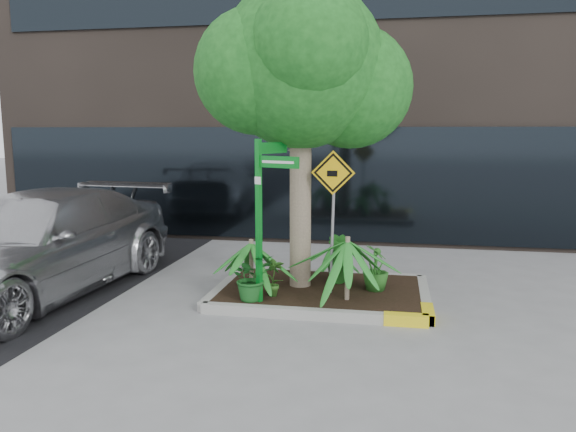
% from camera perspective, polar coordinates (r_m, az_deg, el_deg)
% --- Properties ---
extents(ground, '(80.00, 80.00, 0.00)m').
position_cam_1_polar(ground, '(8.77, 1.84, -8.70)').
color(ground, gray).
rests_on(ground, ground).
extents(planter, '(3.35, 2.36, 0.15)m').
position_cam_1_polar(planter, '(8.97, 3.59, -7.63)').
color(planter, '#9E9E99').
rests_on(planter, ground).
extents(tree, '(3.29, 2.92, 4.93)m').
position_cam_1_polar(tree, '(8.86, 1.32, 15.05)').
color(tree, gray).
rests_on(tree, ground).
extents(palm_front, '(1.06, 1.06, 1.18)m').
position_cam_1_polar(palm_front, '(8.21, 6.09, -2.53)').
color(palm_front, gray).
rests_on(palm_front, ground).
extents(palm_left, '(0.90, 0.90, 1.00)m').
position_cam_1_polar(palm_left, '(8.73, -3.77, -2.72)').
color(palm_left, gray).
rests_on(palm_left, ground).
extents(palm_back, '(0.69, 0.69, 0.77)m').
position_cam_1_polar(palm_back, '(9.30, 4.64, -3.11)').
color(palm_back, gray).
rests_on(palm_back, ground).
extents(parked_car, '(2.78, 5.85, 1.65)m').
position_cam_1_polar(parked_car, '(9.81, -24.20, -2.64)').
color(parked_car, '#BABAC0').
rests_on(parked_car, ground).
extents(shrub_a, '(0.87, 0.87, 0.68)m').
position_cam_1_polar(shrub_a, '(8.28, -3.73, -6.22)').
color(shrub_a, '#18551D').
rests_on(shrub_a, planter).
extents(shrub_b, '(0.46, 0.46, 0.71)m').
position_cam_1_polar(shrub_b, '(8.86, 8.91, -5.22)').
color(shrub_b, '#22601C').
rests_on(shrub_b, planter).
extents(shrub_c, '(0.35, 0.35, 0.60)m').
position_cam_1_polar(shrub_c, '(8.46, -1.46, -6.17)').
color(shrub_c, '#2F641E').
rests_on(shrub_c, planter).
extents(shrub_d, '(0.65, 0.65, 0.84)m').
position_cam_1_polar(shrub_d, '(9.18, 5.24, -4.25)').
color(shrub_d, '#206C1F').
rests_on(shrub_d, planter).
extents(street_sign_post, '(0.68, 0.93, 2.50)m').
position_cam_1_polar(street_sign_post, '(8.00, -2.51, 0.98)').
color(street_sign_post, '#0B7A1F').
rests_on(street_sign_post, ground).
extents(cattle_sign, '(0.67, 0.33, 2.17)m').
position_cam_1_polar(cattle_sign, '(8.54, 4.58, 1.92)').
color(cattle_sign, slate).
rests_on(cattle_sign, ground).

